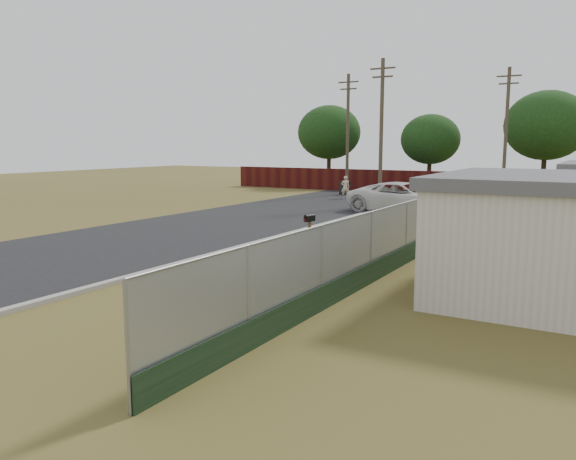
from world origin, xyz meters
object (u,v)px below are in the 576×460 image
Objects in this scene: fire_hydrant at (255,314)px; pedestrian at (345,187)px; pickup_truck at (404,198)px; mailbox at (310,221)px; trash_bin at (345,188)px.

pedestrian is (-10.34, 26.95, 0.39)m from fire_hydrant.
fire_hydrant is 0.14× the size of pickup_truck.
mailbox is at bearing 111.94° from fire_hydrant.
mailbox is 21.93m from trash_bin.
mailbox is 0.19× the size of pickup_truck.
fire_hydrant is 32.05m from trash_bin.
fire_hydrant is 0.55× the size of pedestrian.
pedestrian is (-6.30, 5.88, -0.06)m from pickup_truck.
mailbox is 11.68m from pickup_truck.
pickup_truck is at bearing 91.24° from mailbox.
pickup_truck is 3.84× the size of pedestrian.
mailbox reaches higher than fire_hydrant.
pedestrian reaches higher than trash_bin.
pickup_truck is at bearing 100.85° from fire_hydrant.
fire_hydrant is at bearing -68.06° from mailbox.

